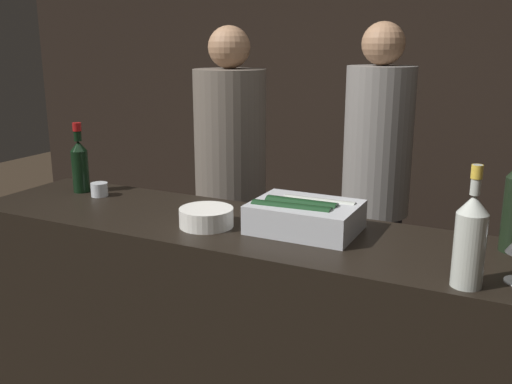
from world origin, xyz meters
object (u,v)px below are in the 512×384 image
object	(u,v)px
candle_votive	(99,189)
person_in_hoodie	(376,180)
person_blond_tee	(231,180)
ice_bin_with_bottles	(304,215)
rose_wine_bottle	(470,238)
red_wine_bottle_burgundy	(80,163)
bowl_white	(206,217)

from	to	relation	value
candle_votive	person_in_hoodie	bearing A→B (deg)	48.48
person_blond_tee	ice_bin_with_bottles	bearing A→B (deg)	81.05
candle_votive	rose_wine_bottle	xyz separation A→B (m)	(1.50, -0.28, 0.10)
ice_bin_with_bottles	red_wine_bottle_burgundy	distance (m)	1.07
bowl_white	red_wine_bottle_burgundy	size ratio (longest dim) A/B	0.64
bowl_white	rose_wine_bottle	world-z (taller)	rose_wine_bottle
person_blond_tee	red_wine_bottle_burgundy	bearing A→B (deg)	13.87
candle_votive	rose_wine_bottle	world-z (taller)	rose_wine_bottle
ice_bin_with_bottles	bowl_white	bearing A→B (deg)	-162.33
ice_bin_with_bottles	candle_votive	distance (m)	0.94
candle_votive	person_in_hoodie	world-z (taller)	person_in_hoodie
ice_bin_with_bottles	person_in_hoodie	xyz separation A→B (m)	(-0.03, 1.08, -0.11)
ice_bin_with_bottles	person_blond_tee	bearing A→B (deg)	132.32
red_wine_bottle_burgundy	person_blond_tee	size ratio (longest dim) A/B	0.17
bowl_white	person_blond_tee	world-z (taller)	person_blond_tee
person_in_hoodie	person_blond_tee	xyz separation A→B (m)	(-0.70, -0.28, -0.02)
ice_bin_with_bottles	person_in_hoodie	distance (m)	1.08
ice_bin_with_bottles	person_blond_tee	world-z (taller)	person_blond_tee
bowl_white	red_wine_bottle_burgundy	distance (m)	0.76
person_in_hoodie	person_blond_tee	distance (m)	0.75
candle_votive	person_blond_tee	world-z (taller)	person_blond_tee
rose_wine_bottle	person_blond_tee	size ratio (longest dim) A/B	0.19
ice_bin_with_bottles	person_in_hoodie	size ratio (longest dim) A/B	0.20
bowl_white	person_in_hoodie	world-z (taller)	person_in_hoodie
bowl_white	candle_votive	bearing A→B (deg)	166.35
person_in_hoodie	person_blond_tee	size ratio (longest dim) A/B	1.01
ice_bin_with_bottles	bowl_white	distance (m)	0.34
candle_votive	red_wine_bottle_burgundy	xyz separation A→B (m)	(-0.12, 0.02, 0.10)
candle_votive	person_in_hoodie	xyz separation A→B (m)	(0.91, 1.03, -0.08)
bowl_white	red_wine_bottle_burgundy	xyz separation A→B (m)	(-0.73, 0.17, 0.09)
bowl_white	rose_wine_bottle	distance (m)	0.90
red_wine_bottle_burgundy	person_in_hoodie	xyz separation A→B (m)	(1.03, 1.01, -0.18)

